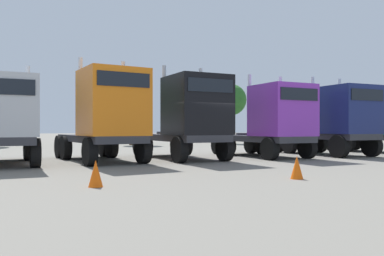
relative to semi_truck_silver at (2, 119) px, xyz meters
name	(u,v)px	position (x,y,z in m)	size (l,w,h in m)	color
ground	(200,161)	(7.90, -0.56, -1.80)	(200.00, 200.00, 0.00)	slate
semi_truck_silver	(2,119)	(0.00, 0.00, 0.00)	(3.04, 6.11, 3.99)	#333338
semi_truck_orange	(108,115)	(4.01, 0.07, 0.20)	(3.57, 6.52, 4.42)	#333338
semi_truck_black	(190,117)	(7.72, 0.20, 0.17)	(3.18, 6.59, 4.34)	#333338
semi_truck_purple	(274,120)	(12.03, 0.01, 0.03)	(3.08, 6.12, 4.09)	#333338
semi_truck_navy	(337,119)	(15.92, 0.10, 0.11)	(2.98, 6.31, 4.18)	#333338
traffic_cone_near	(96,173)	(2.66, -6.77, -1.46)	(0.36, 0.36, 0.67)	#F2590C
traffic_cone_far	(297,167)	(8.23, -7.20, -1.46)	(0.36, 0.36, 0.66)	#F2590C
oak_far_centre	(131,99)	(8.61, 17.15, 2.18)	(3.04, 3.04, 5.53)	#4C3823
oak_far_right	(231,100)	(18.10, 17.18, 2.30)	(2.98, 2.98, 5.62)	#4C3823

